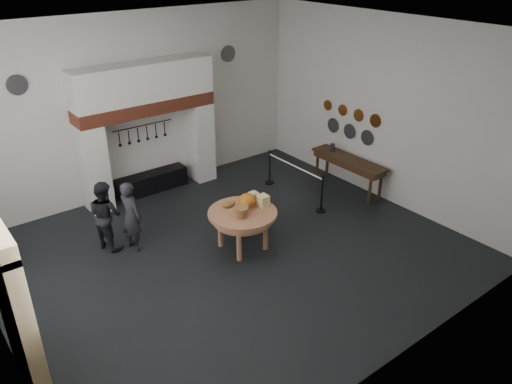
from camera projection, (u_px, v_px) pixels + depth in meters
floor at (234, 252)px, 10.57m from camera, size 9.00×8.00×0.02m
ceiling at (229, 32)px, 8.55m from camera, size 9.00×8.00×0.02m
wall_back at (139, 106)px, 12.39m from camera, size 9.00×0.02×4.50m
wall_front at (402, 243)px, 6.72m from camera, size 9.00×0.02×4.50m
wall_right at (384, 111)px, 12.01m from camera, size 0.02×8.00×4.50m
chimney_pier_left at (94, 168)px, 11.86m from camera, size 0.55×0.70×2.15m
chimney_pier_right at (200, 141)px, 13.47m from camera, size 0.55×0.70×2.15m
hearth_brick_band at (145, 106)px, 12.11m from camera, size 3.50×0.72×0.32m
chimney_hood at (143, 82)px, 11.84m from camera, size 3.50×0.70×0.90m
iron_range at (152, 182)px, 13.09m from camera, size 1.90×0.45×0.50m
utensil_rail at (143, 125)px, 12.56m from camera, size 1.60×0.02×0.02m
door_recess at (9, 318)px, 6.86m from camera, size 0.04×1.10×2.50m
door_jamb_near at (30, 342)px, 6.39m from camera, size 0.22×0.30×2.60m
door_jamb_far at (3, 288)px, 7.38m from camera, size 0.22×0.30×2.60m
work_table at (243, 213)px, 10.37m from camera, size 1.75×1.75×0.07m
pumpkin at (247, 201)px, 10.46m from camera, size 0.36×0.36×0.31m
cheese_block_big at (263, 201)px, 10.53m from camera, size 0.22×0.22×0.24m
cheese_block_small at (254, 197)px, 10.74m from camera, size 0.18×0.18×0.20m
wicker_basket at (241, 212)px, 10.11m from camera, size 0.39×0.39×0.22m
bread_loaf at (229, 204)px, 10.51m from camera, size 0.31×0.18×0.13m
visitor_near at (131, 216)px, 10.38m from camera, size 0.50×0.64×1.55m
visitor_far at (105, 215)px, 10.45m from camera, size 0.80×0.90×1.53m
side_table at (349, 159)px, 12.86m from camera, size 0.55×2.20×0.06m
pewter_jug at (332, 147)px, 13.22m from camera, size 0.12×0.12×0.22m
copper_pan_a at (375, 121)px, 12.27m from camera, size 0.03×0.34×0.34m
copper_pan_b at (359, 115)px, 12.66m from camera, size 0.03×0.32×0.32m
copper_pan_c at (343, 110)px, 13.04m from camera, size 0.03×0.30×0.30m
copper_pan_d at (328, 105)px, 13.43m from camera, size 0.03×0.28×0.28m
pewter_plate_left at (367, 138)px, 12.63m from camera, size 0.03×0.40×0.40m
pewter_plate_mid at (350, 131)px, 13.06m from camera, size 0.03×0.40×0.40m
pewter_plate_right at (333, 125)px, 13.48m from camera, size 0.03×0.40×0.40m
pewter_plate_back_left at (17, 85)px, 10.46m from camera, size 0.44×0.03×0.44m
pewter_plate_back_right at (228, 54)px, 13.41m from camera, size 0.44×0.03×0.44m
barrier_post_near at (322, 195)px, 11.98m from camera, size 0.05×0.05×0.90m
barrier_post_far at (270, 168)px, 13.40m from camera, size 0.05×0.05×0.90m
barrier_rope at (295, 166)px, 12.51m from camera, size 0.04×2.00×0.04m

